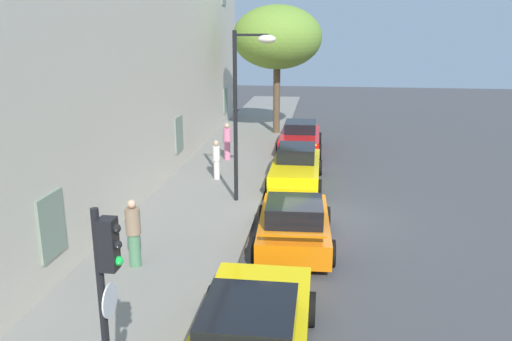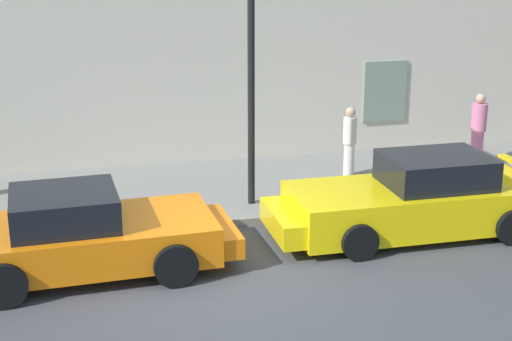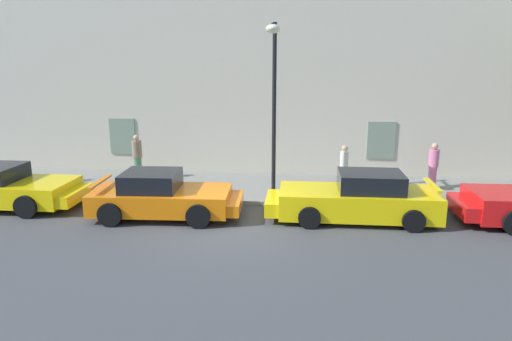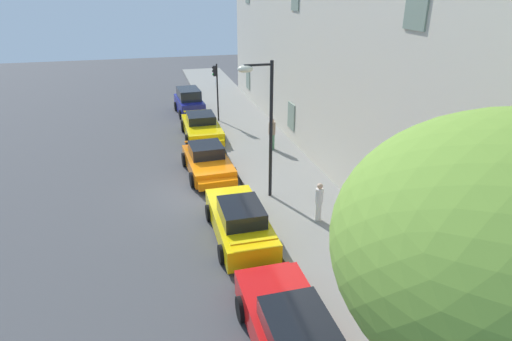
# 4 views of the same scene
# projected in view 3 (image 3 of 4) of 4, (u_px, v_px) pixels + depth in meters

# --- Properties ---
(ground_plane) EXTENTS (80.00, 80.00, 0.00)m
(ground_plane) POSITION_uv_depth(u_px,v_px,m) (225.00, 227.00, 13.25)
(ground_plane) COLOR #444447
(sidewalk) EXTENTS (60.00, 4.06, 0.14)m
(sidewalk) POSITION_uv_depth(u_px,v_px,m) (242.00, 187.00, 17.23)
(sidewalk) COLOR gray
(sidewalk) RESTS_ON ground
(building_facade) EXTENTS (40.31, 3.71, 14.02)m
(building_facade) POSITION_uv_depth(u_px,v_px,m) (252.00, 4.00, 19.14)
(building_facade) COLOR beige
(building_facade) RESTS_ON ground
(sportscar_red_lead) EXTENTS (4.99, 2.27, 1.38)m
(sportscar_red_lead) POSITION_uv_depth(u_px,v_px,m) (7.00, 188.00, 14.97)
(sportscar_red_lead) COLOR yellow
(sportscar_red_lead) RESTS_ON ground
(sportscar_yellow_flank) EXTENTS (4.62, 2.31, 1.41)m
(sportscar_yellow_flank) POSITION_uv_depth(u_px,v_px,m) (166.00, 197.00, 14.02)
(sportscar_yellow_flank) COLOR orange
(sportscar_yellow_flank) RESTS_ON ground
(sportscar_white_middle) EXTENTS (5.11, 2.06, 1.47)m
(sportscar_white_middle) POSITION_uv_depth(u_px,v_px,m) (352.00, 200.00, 13.75)
(sportscar_white_middle) COLOR yellow
(sportscar_white_middle) RESTS_ON ground
(street_lamp) EXTENTS (0.44, 1.42, 5.77)m
(street_lamp) POSITION_uv_depth(u_px,v_px,m) (274.00, 79.00, 14.64)
(street_lamp) COLOR black
(street_lamp) RESTS_ON sidewalk
(pedestrian_admiring) EXTENTS (0.39, 0.39, 1.68)m
(pedestrian_admiring) POSITION_uv_depth(u_px,v_px,m) (433.00, 166.00, 16.56)
(pedestrian_admiring) COLOR pink
(pedestrian_admiring) RESTS_ON sidewalk
(pedestrian_strolling) EXTENTS (0.40, 0.40, 1.76)m
(pedestrian_strolling) POSITION_uv_depth(u_px,v_px,m) (137.00, 157.00, 17.91)
(pedestrian_strolling) COLOR #4C7F59
(pedestrian_strolling) RESTS_ON sidewalk
(pedestrian_bystander) EXTENTS (0.32, 0.32, 1.58)m
(pedestrian_bystander) POSITION_uv_depth(u_px,v_px,m) (344.00, 166.00, 16.72)
(pedestrian_bystander) COLOR silver
(pedestrian_bystander) RESTS_ON sidewalk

